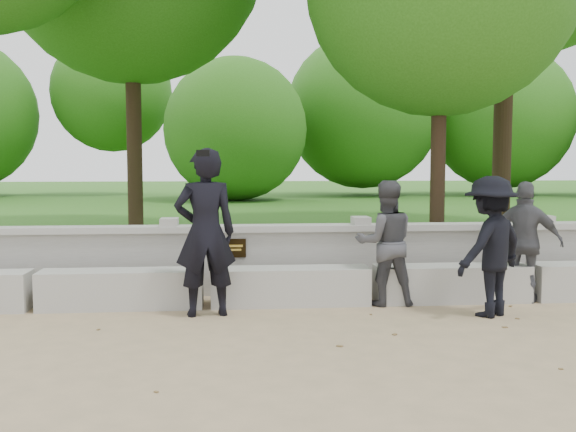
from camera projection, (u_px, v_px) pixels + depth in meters
name	position (u px, v px, depth m)	size (l,w,h in m)	color
ground	(199.00, 353.00, 5.78)	(80.00, 80.00, 0.00)	tan
lawn	(222.00, 214.00, 19.66)	(40.00, 22.00, 0.25)	#225F1B
concrete_bench	(207.00, 288.00, 7.64)	(11.90, 0.45, 0.45)	#AEABA4
parapet_wall	(209.00, 259.00, 8.32)	(12.50, 0.35, 0.90)	#A4A19A
man_main	(205.00, 232.00, 7.13)	(0.74, 0.67, 1.87)	black
visitor_left	(385.00, 243.00, 7.69)	(0.73, 0.58, 1.50)	#3D3D41
visitor_mid	(490.00, 246.00, 7.13)	(1.16, 1.04, 1.57)	black
visitor_right	(525.00, 242.00, 7.85)	(0.93, 0.77, 1.49)	#48484E
shrub_b	(171.00, 240.00, 9.62)	(0.33, 0.27, 0.60)	#2E7227
shrub_c	(548.00, 237.00, 10.03)	(0.55, 0.48, 0.61)	#2E7227
shrub_d	(4.00, 243.00, 9.52)	(0.31, 0.27, 0.55)	#2E7227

